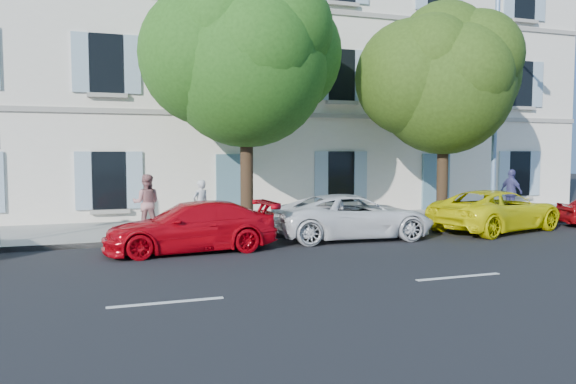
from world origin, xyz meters
name	(u,v)px	position (x,y,z in m)	size (l,w,h in m)	color
ground	(369,246)	(0.00, 0.00, 0.00)	(90.00, 90.00, 0.00)	black
sidewalk	(310,224)	(0.00, 4.45, 0.07)	(36.00, 4.50, 0.15)	#A09E96
kerb	(335,232)	(0.00, 2.28, 0.08)	(36.00, 0.16, 0.16)	#9E998E
building	(262,74)	(0.00, 10.20, 6.00)	(28.00, 7.00, 12.00)	white
car_red_coupe	(191,227)	(-4.76, 0.83, 0.65)	(1.82, 4.47, 1.30)	#BD0511
car_white_coupe	(353,216)	(0.18, 1.36, 0.67)	(2.21, 4.80, 1.33)	white
car_yellow_supercar	(497,210)	(5.31, 1.26, 0.67)	(2.24, 4.86, 1.35)	#F8EE0A
tree_left	(246,66)	(-2.52, 3.52, 5.28)	(5.15, 5.15, 7.98)	#3A2819
tree_right	(444,86)	(4.50, 3.14, 4.86)	(4.77, 4.77, 7.35)	#3A2819
street_lamp	(499,80)	(6.55, 2.81, 5.12)	(0.43, 1.88, 8.78)	#7293BF
pedestrian_a	(201,205)	(-3.99, 3.59, 0.94)	(0.58, 0.38, 1.58)	silver
pedestrian_b	(146,203)	(-5.61, 3.90, 1.03)	(0.85, 0.67, 1.76)	#B47473
pedestrian_c	(511,192)	(8.17, 3.89, 1.03)	(1.03, 0.43, 1.76)	#4D4D8D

